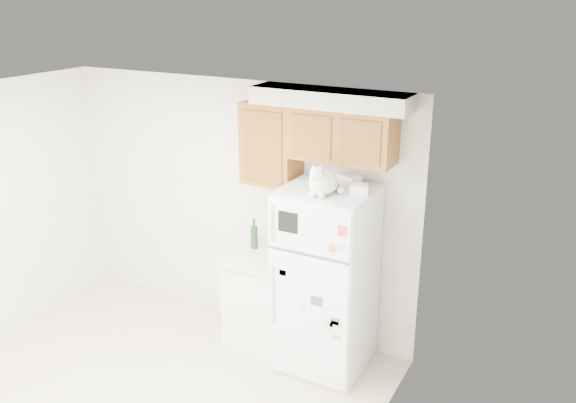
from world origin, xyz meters
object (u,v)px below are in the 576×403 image
Objects in this scene: refrigerator at (326,280)px; bottle_green at (254,234)px; storage_box_back at (349,180)px; bottle_amber at (276,236)px; cat at (322,182)px; base_counter at (263,298)px; storage_box_front at (359,189)px.

refrigerator is 5.58× the size of bottle_green.
storage_box_back reaches higher than bottle_amber.
storage_box_back is 0.59× the size of bottle_green.
refrigerator is 5.53× the size of bottle_amber.
storage_box_back is (0.12, 0.17, 0.90)m from refrigerator.
bottle_green is (-0.85, 0.31, -0.74)m from cat.
refrigerator is 0.79m from base_counter.
cat reaches higher than base_counter.
bottle_amber is (0.22, 0.04, 0.00)m from bottle_green.
base_counter is 0.63m from bottle_amber.
refrigerator is 9.44× the size of storage_box_back.
bottle_amber reaches higher than base_counter.
bottle_green is at bearing 147.70° from base_counter.
refrigerator is at bearing -6.09° from base_counter.
cat is at bearing -20.17° from bottle_green.
refrigerator reaches higher than bottle_green.
storage_box_back reaches higher than storage_box_front.
storage_box_back reaches higher than bottle_green.
storage_box_front is at bearing -1.87° from refrigerator.
storage_box_front is (0.28, -0.01, 0.89)m from refrigerator.
bottle_green is at bearing -156.52° from storage_box_back.
cat is at bearing -85.36° from storage_box_back.
storage_box_front is 0.49× the size of bottle_amber.
bottle_green is (-1.12, 0.17, -0.67)m from storage_box_front.
bottle_amber is (-0.63, 0.35, -0.74)m from cat.
bottle_green is (-0.84, 0.17, 0.22)m from refrigerator.
storage_box_front is at bearing -8.91° from bottle_green.
storage_box_front reaches higher than bottle_amber.
base_counter is at bearing 152.09° from storage_box_front.
storage_box_back reaches higher than refrigerator.
cat is (0.71, -0.22, 1.35)m from base_counter.
storage_box_back is 0.59× the size of bottle_amber.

